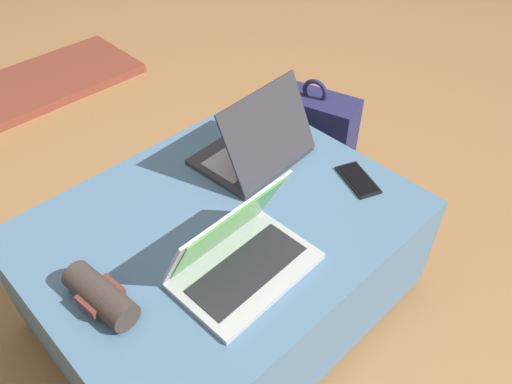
{
  "coord_description": "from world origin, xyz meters",
  "views": [
    {
      "loc": [
        -0.6,
        -0.76,
        1.39
      ],
      "look_at": [
        0.09,
        -0.05,
        0.49
      ],
      "focal_mm": 35.0,
      "sensor_mm": 36.0,
      "label": 1
    }
  ],
  "objects_px": {
    "cell_phone": "(358,180)",
    "wrist_brace": "(101,295)",
    "laptop_near": "(240,256)",
    "backpack": "(311,146)",
    "laptop_far": "(257,147)"
  },
  "relations": [
    {
      "from": "wrist_brace",
      "to": "backpack",
      "type": "bearing_deg",
      "value": 12.72
    },
    {
      "from": "laptop_near",
      "to": "wrist_brace",
      "type": "relative_size",
      "value": 1.73
    },
    {
      "from": "cell_phone",
      "to": "laptop_near",
      "type": "bearing_deg",
      "value": 21.43
    },
    {
      "from": "laptop_far",
      "to": "wrist_brace",
      "type": "distance_m",
      "value": 0.64
    },
    {
      "from": "cell_phone",
      "to": "wrist_brace",
      "type": "height_order",
      "value": "wrist_brace"
    },
    {
      "from": "laptop_near",
      "to": "backpack",
      "type": "height_order",
      "value": "laptop_near"
    },
    {
      "from": "laptop_near",
      "to": "laptop_far",
      "type": "relative_size",
      "value": 1.03
    },
    {
      "from": "laptop_near",
      "to": "wrist_brace",
      "type": "bearing_deg",
      "value": 153.14
    },
    {
      "from": "cell_phone",
      "to": "backpack",
      "type": "distance_m",
      "value": 0.48
    },
    {
      "from": "cell_phone",
      "to": "backpack",
      "type": "xyz_separation_m",
      "value": [
        0.23,
        0.37,
        -0.2
      ]
    },
    {
      "from": "cell_phone",
      "to": "wrist_brace",
      "type": "bearing_deg",
      "value": 11.34
    },
    {
      "from": "laptop_near",
      "to": "wrist_brace",
      "type": "height_order",
      "value": "laptop_near"
    },
    {
      "from": "backpack",
      "to": "wrist_brace",
      "type": "relative_size",
      "value": 2.47
    },
    {
      "from": "wrist_brace",
      "to": "laptop_near",
      "type": "bearing_deg",
      "value": -24.91
    },
    {
      "from": "backpack",
      "to": "laptop_near",
      "type": "bearing_deg",
      "value": 100.8
    }
  ]
}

